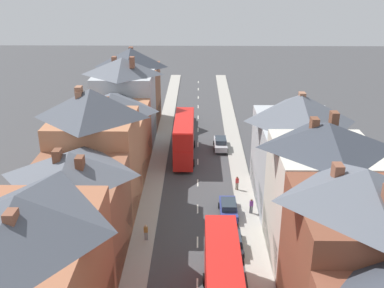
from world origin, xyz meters
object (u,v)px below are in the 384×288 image
at_px(car_parked_left_a, 228,208).
at_px(pedestrian_far_right, 237,182).
at_px(double_decker_bus_lead, 223,284).
at_px(double_decker_bus_mid_street, 184,137).
at_px(car_near_blue, 187,117).
at_px(pedestrian_mid_right, 146,232).
at_px(car_near_silver, 221,143).
at_px(pedestrian_far_left, 251,205).
at_px(car_parked_right_a, 232,242).

distance_m(car_parked_left_a, pedestrian_far_right, 5.48).
relative_size(double_decker_bus_lead, pedestrian_far_right, 6.71).
xyz_separation_m(double_decker_bus_mid_street, car_near_blue, (0.01, 14.39, -2.02)).
xyz_separation_m(double_decker_bus_lead, car_parked_left_a, (1.31, 14.00, -1.99)).
distance_m(double_decker_bus_mid_street, pedestrian_mid_right, 19.68).
height_order(car_near_silver, pedestrian_far_right, pedestrian_far_right).
xyz_separation_m(car_near_silver, pedestrian_far_left, (2.33, -17.37, 0.20)).
distance_m(car_parked_right_a, pedestrian_mid_right, 7.92).
relative_size(car_parked_right_a, pedestrian_far_left, 2.60).
xyz_separation_m(car_near_silver, pedestrian_far_right, (1.30, -12.26, 0.20)).
bearing_deg(car_parked_right_a, pedestrian_far_right, 83.40).
xyz_separation_m(pedestrian_mid_right, pedestrian_far_left, (10.16, 4.94, 0.00)).
bearing_deg(double_decker_bus_mid_street, pedestrian_mid_right, -98.56).
distance_m(double_decker_bus_lead, car_near_silver, 31.67).
xyz_separation_m(double_decker_bus_mid_street, car_parked_left_a, (4.91, -14.65, -1.99)).
bearing_deg(car_near_silver, double_decker_bus_lead, -92.37).
xyz_separation_m(double_decker_bus_mid_street, pedestrian_mid_right, (-2.92, -19.38, -1.78)).
bearing_deg(car_parked_left_a, car_near_silver, 90.00).
relative_size(car_near_silver, pedestrian_mid_right, 2.82).
bearing_deg(double_decker_bus_mid_street, double_decker_bus_lead, -82.84).
height_order(car_parked_left_a, pedestrian_far_right, pedestrian_far_right).
height_order(car_near_silver, car_parked_right_a, car_near_silver).
bearing_deg(pedestrian_mid_right, car_near_silver, 70.67).
distance_m(double_decker_bus_lead, pedestrian_far_left, 14.77).
bearing_deg(pedestrian_far_left, car_near_silver, 97.65).
distance_m(car_near_blue, car_parked_right_a, 35.30).
distance_m(double_decker_bus_mid_street, car_parked_right_a, 21.24).
distance_m(double_decker_bus_lead, pedestrian_mid_right, 11.47).
bearing_deg(pedestrian_far_left, car_parked_left_a, -174.91).
relative_size(car_near_silver, car_parked_right_a, 1.08).
height_order(car_parked_left_a, pedestrian_mid_right, pedestrian_mid_right).
relative_size(car_near_blue, pedestrian_far_right, 2.37).
distance_m(car_near_silver, pedestrian_far_left, 17.53).
bearing_deg(car_parked_right_a, car_near_blue, 97.98).
bearing_deg(pedestrian_far_right, double_decker_bus_mid_street, 123.64).
bearing_deg(car_near_blue, car_parked_left_a, -80.43).
distance_m(car_near_silver, car_parked_right_a, 23.49).
distance_m(car_parked_right_a, pedestrian_far_left, 6.55).
distance_m(pedestrian_mid_right, pedestrian_far_right, 13.58).
distance_m(car_parked_left_a, car_parked_right_a, 5.91).
distance_m(double_decker_bus_mid_street, pedestrian_far_right, 11.35).
xyz_separation_m(car_parked_right_a, pedestrian_mid_right, (-7.83, 1.18, 0.24)).
xyz_separation_m(double_decker_bus_lead, car_near_blue, (-3.59, 43.05, -2.02)).
bearing_deg(double_decker_bus_lead, double_decker_bus_mid_street, 97.16).
relative_size(double_decker_bus_mid_street, pedestrian_far_right, 6.71).
distance_m(pedestrian_mid_right, pedestrian_far_left, 11.30).
distance_m(double_decker_bus_mid_street, car_near_silver, 6.05).
bearing_deg(double_decker_bus_lead, car_parked_right_a, 80.81).
xyz_separation_m(double_decker_bus_lead, car_parked_right_a, (1.31, 8.09, -2.02)).
xyz_separation_m(double_decker_bus_lead, pedestrian_far_left, (3.64, 14.21, -1.78)).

